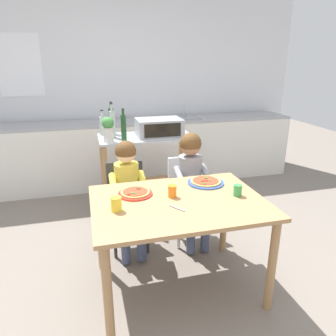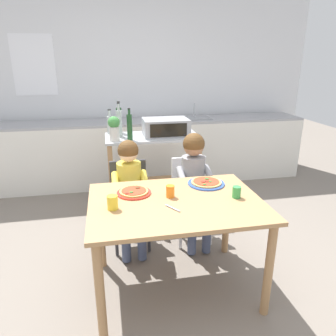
{
  "view_description": "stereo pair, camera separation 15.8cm",
  "coord_description": "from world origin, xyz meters",
  "px_view_note": "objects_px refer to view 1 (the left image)",
  "views": [
    {
      "loc": [
        -0.62,
        -2.01,
        1.73
      ],
      "look_at": [
        0.0,
        0.3,
        0.91
      ],
      "focal_mm": 33.89,
      "sensor_mm": 36.0,
      "label": 1
    },
    {
      "loc": [
        -0.46,
        -2.05,
        1.73
      ],
      "look_at": [
        0.0,
        0.3,
        0.91
      ],
      "focal_mm": 33.89,
      "sensor_mm": 36.0,
      "label": 2
    }
  ],
  "objects_px": {
    "child_in_grey_shirt": "(192,175)",
    "pizza_plate_blue_rimmed": "(206,182)",
    "bottle_dark_olive_oil": "(112,120)",
    "dining_chair_left": "(127,199)",
    "child_in_yellow_shirt": "(128,185)",
    "pizza_plate_red_rimmed": "(135,193)",
    "drinking_cup_yellow": "(116,204)",
    "dining_chair_right": "(187,192)",
    "bottle_clear_vinegar": "(112,123)",
    "kitchen_island_cart": "(146,162)",
    "bottle_brown_beer": "(124,127)",
    "bottle_slim_sauce": "(102,125)",
    "drinking_cup_green": "(238,190)",
    "drinking_cup_orange": "(172,191)",
    "toaster_oven": "(159,127)",
    "serving_spoon": "(177,208)",
    "potted_herb_plant": "(108,128)",
    "dining_table": "(178,213)"
  },
  "relations": [
    {
      "from": "child_in_grey_shirt",
      "to": "pizza_plate_blue_rimmed",
      "type": "xyz_separation_m",
      "value": [
        -0.0,
        -0.35,
        0.07
      ]
    },
    {
      "from": "drinking_cup_orange",
      "to": "serving_spoon",
      "type": "bearing_deg",
      "value": -96.71
    },
    {
      "from": "bottle_brown_beer",
      "to": "bottle_clear_vinegar",
      "type": "height_order",
      "value": "bottle_clear_vinegar"
    },
    {
      "from": "kitchen_island_cart",
      "to": "bottle_dark_olive_oil",
      "type": "distance_m",
      "value": 0.62
    },
    {
      "from": "kitchen_island_cart",
      "to": "drinking_cup_yellow",
      "type": "height_order",
      "value": "kitchen_island_cart"
    },
    {
      "from": "drinking_cup_orange",
      "to": "child_in_grey_shirt",
      "type": "bearing_deg",
      "value": 57.76
    },
    {
      "from": "pizza_plate_red_rimmed",
      "to": "pizza_plate_blue_rimmed",
      "type": "distance_m",
      "value": 0.61
    },
    {
      "from": "dining_chair_right",
      "to": "child_in_grey_shirt",
      "type": "height_order",
      "value": "child_in_grey_shirt"
    },
    {
      "from": "pizza_plate_red_rimmed",
      "to": "dining_table",
      "type": "bearing_deg",
      "value": -33.06
    },
    {
      "from": "kitchen_island_cart",
      "to": "pizza_plate_red_rimmed",
      "type": "distance_m",
      "value": 1.28
    },
    {
      "from": "drinking_cup_orange",
      "to": "drinking_cup_green",
      "type": "xyz_separation_m",
      "value": [
        0.48,
        -0.1,
        -0.0
      ]
    },
    {
      "from": "pizza_plate_red_rimmed",
      "to": "bottle_brown_beer",
      "type": "bearing_deg",
      "value": 86.53
    },
    {
      "from": "pizza_plate_red_rimmed",
      "to": "drinking_cup_green",
      "type": "distance_m",
      "value": 0.77
    },
    {
      "from": "potted_herb_plant",
      "to": "dining_table",
      "type": "relative_size",
      "value": 0.21
    },
    {
      "from": "child_in_grey_shirt",
      "to": "pizza_plate_blue_rimmed",
      "type": "height_order",
      "value": "child_in_grey_shirt"
    },
    {
      "from": "drinking_cup_orange",
      "to": "dining_chair_right",
      "type": "bearing_deg",
      "value": 62.54
    },
    {
      "from": "pizza_plate_red_rimmed",
      "to": "child_in_yellow_shirt",
      "type": "bearing_deg",
      "value": 89.99
    },
    {
      "from": "drinking_cup_orange",
      "to": "drinking_cup_green",
      "type": "bearing_deg",
      "value": -12.19
    },
    {
      "from": "drinking_cup_green",
      "to": "dining_chair_left",
      "type": "bearing_deg",
      "value": 134.19
    },
    {
      "from": "pizza_plate_blue_rimmed",
      "to": "drinking_cup_yellow",
      "type": "bearing_deg",
      "value": -157.82
    },
    {
      "from": "bottle_dark_olive_oil",
      "to": "drinking_cup_yellow",
      "type": "xyz_separation_m",
      "value": [
        -0.14,
        -1.68,
        -0.26
      ]
    },
    {
      "from": "drinking_cup_green",
      "to": "drinking_cup_yellow",
      "type": "distance_m",
      "value": 0.91
    },
    {
      "from": "drinking_cup_yellow",
      "to": "dining_chair_right",
      "type": "bearing_deg",
      "value": 45.34
    },
    {
      "from": "toaster_oven",
      "to": "pizza_plate_red_rimmed",
      "type": "distance_m",
      "value": 1.33
    },
    {
      "from": "kitchen_island_cart",
      "to": "potted_herb_plant",
      "type": "relative_size",
      "value": 4.02
    },
    {
      "from": "bottle_slim_sauce",
      "to": "potted_herb_plant",
      "type": "relative_size",
      "value": 1.08
    },
    {
      "from": "bottle_dark_olive_oil",
      "to": "child_in_yellow_shirt",
      "type": "relative_size",
      "value": 0.35
    },
    {
      "from": "dining_chair_left",
      "to": "drinking_cup_green",
      "type": "bearing_deg",
      "value": -45.81
    },
    {
      "from": "toaster_oven",
      "to": "bottle_clear_vinegar",
      "type": "height_order",
      "value": "bottle_clear_vinegar"
    },
    {
      "from": "bottle_clear_vinegar",
      "to": "kitchen_island_cart",
      "type": "bearing_deg",
      "value": -5.54
    },
    {
      "from": "bottle_slim_sauce",
      "to": "potted_herb_plant",
      "type": "height_order",
      "value": "bottle_slim_sauce"
    },
    {
      "from": "bottle_clear_vinegar",
      "to": "drinking_cup_orange",
      "type": "distance_m",
      "value": 1.43
    },
    {
      "from": "child_in_yellow_shirt",
      "to": "pizza_plate_red_rimmed",
      "type": "height_order",
      "value": "child_in_yellow_shirt"
    },
    {
      "from": "drinking_cup_green",
      "to": "dining_table",
      "type": "bearing_deg",
      "value": 176.08
    },
    {
      "from": "child_in_grey_shirt",
      "to": "drinking_cup_green",
      "type": "bearing_deg",
      "value": -77.82
    },
    {
      "from": "dining_chair_right",
      "to": "child_in_yellow_shirt",
      "type": "distance_m",
      "value": 0.64
    },
    {
      "from": "serving_spoon",
      "to": "pizza_plate_blue_rimmed",
      "type": "bearing_deg",
      "value": 46.95
    },
    {
      "from": "bottle_dark_olive_oil",
      "to": "drinking_cup_orange",
      "type": "bearing_deg",
      "value": -79.69
    },
    {
      "from": "pizza_plate_blue_rimmed",
      "to": "child_in_grey_shirt",
      "type": "bearing_deg",
      "value": 89.99
    },
    {
      "from": "toaster_oven",
      "to": "dining_chair_right",
      "type": "height_order",
      "value": "toaster_oven"
    },
    {
      "from": "dining_table",
      "to": "dining_chair_right",
      "type": "bearing_deg",
      "value": 66.75
    },
    {
      "from": "bottle_brown_beer",
      "to": "dining_chair_right",
      "type": "bearing_deg",
      "value": -45.25
    },
    {
      "from": "toaster_oven",
      "to": "serving_spoon",
      "type": "height_order",
      "value": "toaster_oven"
    },
    {
      "from": "dining_chair_right",
      "to": "drinking_cup_orange",
      "type": "relative_size",
      "value": 8.93
    },
    {
      "from": "kitchen_island_cart",
      "to": "drinking_cup_green",
      "type": "bearing_deg",
      "value": -74.15
    },
    {
      "from": "drinking_cup_green",
      "to": "bottle_clear_vinegar",
      "type": "bearing_deg",
      "value": 117.55
    },
    {
      "from": "bottle_dark_olive_oil",
      "to": "dining_chair_left",
      "type": "xyz_separation_m",
      "value": [
        0.02,
        -0.91,
        -0.59
      ]
    },
    {
      "from": "serving_spoon",
      "to": "kitchen_island_cart",
      "type": "bearing_deg",
      "value": 86.6
    },
    {
      "from": "bottle_clear_vinegar",
      "to": "serving_spoon",
      "type": "relative_size",
      "value": 2.67
    },
    {
      "from": "bottle_slim_sauce",
      "to": "dining_chair_right",
      "type": "bearing_deg",
      "value": -50.45
    }
  ]
}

